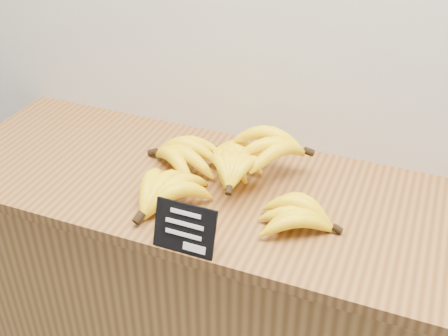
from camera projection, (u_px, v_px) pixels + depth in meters
counter at (230, 318)px, 1.68m from camera, size 1.51×0.50×0.90m
counter_top at (231, 192)px, 1.42m from camera, size 1.53×0.54×0.03m
chalkboard_sign at (185, 229)px, 1.19m from camera, size 0.14×0.04×0.11m
banana_pile at (223, 170)px, 1.39m from camera, size 0.55×0.43×0.12m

